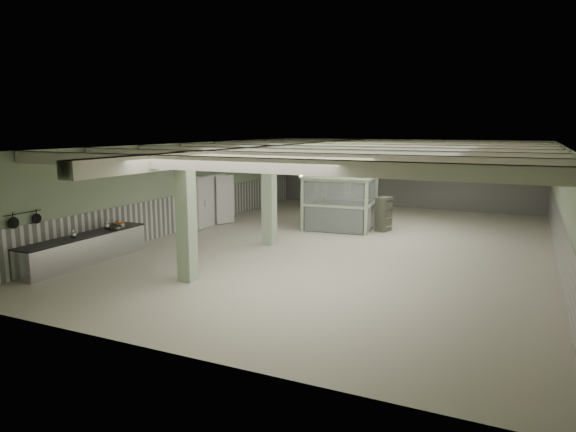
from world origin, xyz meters
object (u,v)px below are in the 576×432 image
at_px(prep_counter, 85,249).
at_px(guard_booth, 340,191).
at_px(walkin_cooler, 205,201).
at_px(filing_cabinet, 383,214).

relative_size(prep_counter, guard_booth, 1.50).
relative_size(prep_counter, walkin_cooler, 1.92).
bearing_deg(prep_counter, filing_cabinet, 51.40).
bearing_deg(guard_booth, walkin_cooler, -165.95).
bearing_deg(walkin_cooler, filing_cabinet, 16.67).
distance_m(walkin_cooler, filing_cabinet, 7.60).
height_order(guard_booth, filing_cabinet, guard_booth).
distance_m(prep_counter, walkin_cooler, 6.86).
bearing_deg(filing_cabinet, guard_booth, -155.40).
bearing_deg(guard_booth, filing_cabinet, 2.40).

